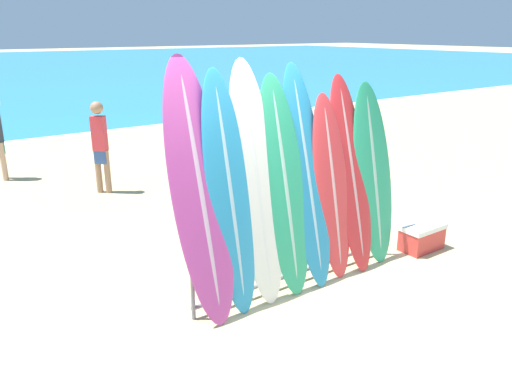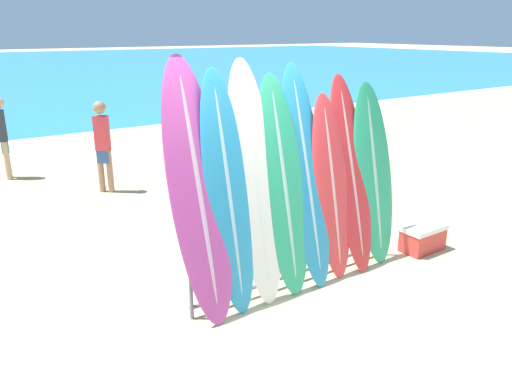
{
  "view_description": "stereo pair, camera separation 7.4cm",
  "coord_description": "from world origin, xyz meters",
  "px_view_note": "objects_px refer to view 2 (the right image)",
  "views": [
    {
      "loc": [
        -2.95,
        -3.3,
        2.74
      ],
      "look_at": [
        0.34,
        1.4,
        0.87
      ],
      "focal_mm": 35.0,
      "sensor_mm": 36.0,
      "label": 1
    },
    {
      "loc": [
        -2.89,
        -3.34,
        2.74
      ],
      "look_at": [
        0.34,
        1.4,
        0.87
      ],
      "focal_mm": 35.0,
      "sensor_mm": 36.0,
      "label": 2
    }
  ],
  "objects_px": {
    "surfboard_slot_1": "(228,194)",
    "surfboard_slot_6": "(351,175)",
    "surfboard_slot_4": "(306,177)",
    "surfboard_slot_3": "(283,187)",
    "surfboard_slot_2": "(256,184)",
    "surfboard_slot_5": "(331,188)",
    "cooler_box": "(423,238)",
    "surfboard_slot_7": "(374,174)",
    "person_mid_beach": "(3,135)",
    "person_near_water": "(103,143)",
    "surfboard_rack": "(297,245)",
    "surfboard_slot_0": "(198,192)"
  },
  "relations": [
    {
      "from": "surfboard_slot_1",
      "to": "surfboard_slot_6",
      "type": "distance_m",
      "value": 1.68
    },
    {
      "from": "surfboard_slot_4",
      "to": "surfboard_slot_3",
      "type": "bearing_deg",
      "value": -175.54
    },
    {
      "from": "surfboard_slot_2",
      "to": "surfboard_slot_5",
      "type": "height_order",
      "value": "surfboard_slot_2"
    },
    {
      "from": "surfboard_slot_2",
      "to": "cooler_box",
      "type": "xyz_separation_m",
      "value": [
        2.42,
        -0.3,
        -1.07
      ]
    },
    {
      "from": "surfboard_slot_3",
      "to": "surfboard_slot_7",
      "type": "bearing_deg",
      "value": -0.77
    },
    {
      "from": "person_mid_beach",
      "to": "person_near_water",
      "type": "bearing_deg",
      "value": -137.43
    },
    {
      "from": "surfboard_rack",
      "to": "surfboard_slot_5",
      "type": "xyz_separation_m",
      "value": [
        0.49,
        0.01,
        0.58
      ]
    },
    {
      "from": "surfboard_slot_3",
      "to": "cooler_box",
      "type": "height_order",
      "value": "surfboard_slot_3"
    },
    {
      "from": "surfboard_rack",
      "to": "surfboard_slot_0",
      "type": "distance_m",
      "value": 1.41
    },
    {
      "from": "surfboard_slot_2",
      "to": "surfboard_slot_6",
      "type": "xyz_separation_m",
      "value": [
        1.33,
        -0.02,
        -0.11
      ]
    },
    {
      "from": "person_mid_beach",
      "to": "cooler_box",
      "type": "height_order",
      "value": "person_mid_beach"
    },
    {
      "from": "surfboard_rack",
      "to": "cooler_box",
      "type": "relative_size",
      "value": 4.55
    },
    {
      "from": "surfboard_slot_2",
      "to": "surfboard_slot_3",
      "type": "xyz_separation_m",
      "value": [
        0.34,
        -0.02,
        -0.08
      ]
    },
    {
      "from": "person_near_water",
      "to": "cooler_box",
      "type": "bearing_deg",
      "value": -18.37
    },
    {
      "from": "surfboard_slot_6",
      "to": "person_near_water",
      "type": "xyz_separation_m",
      "value": [
        -1.5,
        4.47,
        -0.26
      ]
    },
    {
      "from": "cooler_box",
      "to": "surfboard_slot_3",
      "type": "bearing_deg",
      "value": 172.5
    },
    {
      "from": "surfboard_slot_4",
      "to": "surfboard_slot_6",
      "type": "xyz_separation_m",
      "value": [
        0.66,
        -0.02,
        -0.08
      ]
    },
    {
      "from": "surfboard_slot_5",
      "to": "person_mid_beach",
      "type": "xyz_separation_m",
      "value": [
        -2.45,
        6.39,
        -0.2
      ]
    },
    {
      "from": "surfboard_slot_4",
      "to": "surfboard_rack",
      "type": "bearing_deg",
      "value": -157.86
    },
    {
      "from": "surfboard_slot_6",
      "to": "person_mid_beach",
      "type": "bearing_deg",
      "value": 113.66
    },
    {
      "from": "surfboard_slot_5",
      "to": "person_mid_beach",
      "type": "bearing_deg",
      "value": 110.95
    },
    {
      "from": "surfboard_slot_0",
      "to": "surfboard_slot_4",
      "type": "bearing_deg",
      "value": -0.72
    },
    {
      "from": "surfboard_slot_3",
      "to": "person_near_water",
      "type": "relative_size",
      "value": 1.46
    },
    {
      "from": "surfboard_slot_5",
      "to": "cooler_box",
      "type": "distance_m",
      "value": 1.69
    },
    {
      "from": "surfboard_slot_1",
      "to": "surfboard_slot_4",
      "type": "height_order",
      "value": "surfboard_slot_4"
    },
    {
      "from": "surfboard_slot_7",
      "to": "cooler_box",
      "type": "relative_size",
      "value": 3.7
    },
    {
      "from": "surfboard_slot_0",
      "to": "cooler_box",
      "type": "distance_m",
      "value": 3.27
    },
    {
      "from": "surfboard_slot_5",
      "to": "surfboard_slot_3",
      "type": "bearing_deg",
      "value": 176.99
    },
    {
      "from": "surfboard_slot_2",
      "to": "person_mid_beach",
      "type": "distance_m",
      "value": 6.51
    },
    {
      "from": "surfboard_slot_2",
      "to": "surfboard_slot_6",
      "type": "distance_m",
      "value": 1.34
    },
    {
      "from": "surfboard_slot_0",
      "to": "surfboard_slot_2",
      "type": "height_order",
      "value": "surfboard_slot_0"
    },
    {
      "from": "surfboard_slot_1",
      "to": "surfboard_slot_7",
      "type": "xyz_separation_m",
      "value": [
        2.03,
        -0.02,
        -0.12
      ]
    },
    {
      "from": "surfboard_rack",
      "to": "person_mid_beach",
      "type": "xyz_separation_m",
      "value": [
        -1.96,
        6.4,
        0.39
      ]
    },
    {
      "from": "surfboard_rack",
      "to": "surfboard_slot_2",
      "type": "height_order",
      "value": "surfboard_slot_2"
    },
    {
      "from": "surfboard_slot_5",
      "to": "cooler_box",
      "type": "bearing_deg",
      "value": -9.54
    },
    {
      "from": "person_near_water",
      "to": "surfboard_slot_3",
      "type": "bearing_deg",
      "value": -40.52
    },
    {
      "from": "surfboard_slot_1",
      "to": "surfboard_slot_3",
      "type": "bearing_deg",
      "value": -0.26
    },
    {
      "from": "surfboard_slot_1",
      "to": "surfboard_slot_5",
      "type": "distance_m",
      "value": 1.35
    },
    {
      "from": "surfboard_slot_3",
      "to": "surfboard_slot_6",
      "type": "xyz_separation_m",
      "value": [
        0.99,
        0.0,
        -0.03
      ]
    },
    {
      "from": "surfboard_slot_2",
      "to": "person_near_water",
      "type": "relative_size",
      "value": 1.56
    },
    {
      "from": "surfboard_rack",
      "to": "surfboard_slot_1",
      "type": "height_order",
      "value": "surfboard_slot_1"
    },
    {
      "from": "surfboard_slot_6",
      "to": "surfboard_slot_4",
      "type": "bearing_deg",
      "value": 178.15
    },
    {
      "from": "cooler_box",
      "to": "surfboard_slot_0",
      "type": "bearing_deg",
      "value": 174.1
    },
    {
      "from": "surfboard_slot_1",
      "to": "person_near_water",
      "type": "relative_size",
      "value": 1.51
    },
    {
      "from": "surfboard_slot_2",
      "to": "surfboard_slot_7",
      "type": "xyz_separation_m",
      "value": [
        1.69,
        -0.04,
        -0.16
      ]
    },
    {
      "from": "surfboard_slot_5",
      "to": "person_near_water",
      "type": "distance_m",
      "value": 4.66
    },
    {
      "from": "person_near_water",
      "to": "person_mid_beach",
      "type": "relative_size",
      "value": 1.03
    },
    {
      "from": "person_near_water",
      "to": "surfboard_slot_4",
      "type": "bearing_deg",
      "value": -36.25
    },
    {
      "from": "person_near_water",
      "to": "person_mid_beach",
      "type": "bearing_deg",
      "value": 167.33
    },
    {
      "from": "surfboard_slot_7",
      "to": "person_mid_beach",
      "type": "relative_size",
      "value": 1.39
    }
  ]
}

